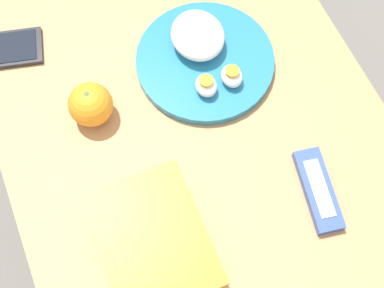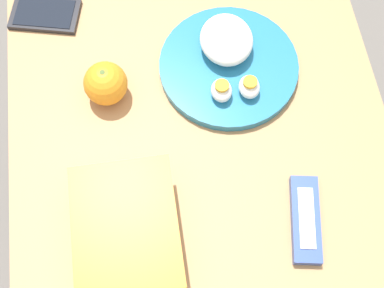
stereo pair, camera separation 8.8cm
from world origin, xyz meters
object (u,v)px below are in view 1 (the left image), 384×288
orange_fruit (91,105)px  candy_bar (318,190)px  food_container (154,245)px  rice_plate (204,55)px  cell_phone (7,49)px

orange_fruit → candy_bar: (-0.28, -0.29, -0.03)m
food_container → rice_plate: size_ratio=0.81×
food_container → rice_plate: food_container is taller
candy_bar → cell_phone: (0.46, 0.40, -0.00)m
candy_bar → cell_phone: size_ratio=1.04×
food_container → cell_phone: size_ratio=1.43×
candy_bar → food_container: bearing=87.2°
orange_fruit → rice_plate: bearing=-83.0°
rice_plate → candy_bar: 0.31m
orange_fruit → food_container: bearing=-177.3°
cell_phone → orange_fruit: bearing=-150.6°
candy_bar → cell_phone: bearing=40.7°
orange_fruit → candy_bar: 0.40m
food_container → orange_fruit: (0.26, 0.01, 0.00)m
candy_bar → cell_phone: candy_bar is taller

